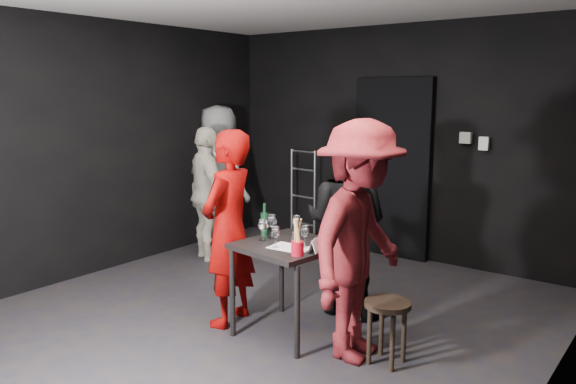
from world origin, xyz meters
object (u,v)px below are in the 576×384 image
Objects in this scene: man_maroon at (361,221)px; wine_bottle at (265,223)px; server_red at (228,219)px; woman_black at (346,217)px; hand_truck at (301,226)px; bystander_cream at (207,191)px; bystander_grey at (219,162)px; breadstick_cup at (298,238)px; stool at (387,314)px; tasting_table at (289,255)px.

man_maroon reaches higher than wine_bottle.
wine_bottle is at bearing 119.68° from server_red.
server_red is at bearing 44.00° from woman_black.
hand_truck is 0.75× the size of bystander_cream.
wine_bottle is at bearing 145.32° from bystander_grey.
woman_black is at bearing 98.59° from breadstick_cup.
hand_truck is 0.71× the size of woman_black.
hand_truck is 1.35m from bystander_grey.
server_red is at bearing -174.49° from stool.
woman_black reaches higher than stool.
server_red is (1.00, -2.42, 0.68)m from hand_truck.
bystander_cream is at bearing 63.60° from man_maroon.
woman_black is at bearing 131.10° from server_red.
stool is (2.41, -2.28, 0.15)m from hand_truck.
woman_black is 1.07× the size of bystander_cream.
bystander_cream reaches higher than hand_truck.
server_red is 0.86× the size of bystander_grey.
bystander_grey is at bearing 143.89° from breadstick_cup.
bystander_grey reaches higher than tasting_table.
bystander_cream is at bearing -140.13° from server_red.
stool is at bearing -88.14° from man_maroon.
hand_truck is at bearing 125.29° from breadstick_cup.
wine_bottle is at bearing 48.59° from woman_black.
woman_black is at bearing -163.97° from bystander_cream.
hand_truck is 1.43m from bystander_cream.
woman_black is 2.14m from bystander_cream.
stool is 3.82m from bystander_grey.
wine_bottle is (1.69, -1.01, 0.05)m from bystander_cream.
breadstick_cup is at bearing 176.41° from bystander_cream.
stool is (0.88, 0.01, -0.28)m from tasting_table.
bystander_cream reaches higher than stool.
breadstick_cup is at bearing -160.11° from stool.
hand_truck is at bearing -84.53° from bystander_cream.
man_maroon is 0.98m from wine_bottle.
server_red is at bearing 166.99° from bystander_cream.
man_maroon reaches higher than tasting_table.
wine_bottle is (-0.30, 0.07, 0.21)m from tasting_table.
tasting_table is 2.53× the size of breadstick_cup.
hand_truck is at bearing 118.90° from wine_bottle.
bystander_cream is 0.86m from bystander_grey.
bystander_grey reaches higher than stool.
stool is at bearing -2.88° from wine_bottle.
wine_bottle is (-0.96, 0.08, -0.17)m from man_maroon.
server_red is at bearing -166.41° from tasting_table.
tasting_table is 2.27m from bystander_cream.
bystander_cream is (-0.47, -1.22, 0.58)m from hand_truck.
tasting_table is 2.69× the size of wine_bottle.
breadstick_cup is (0.55, -0.29, 0.03)m from wine_bottle.
stool is 0.23× the size of man_maroon.
wine_bottle is (2.15, -1.68, -0.19)m from bystander_grey.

